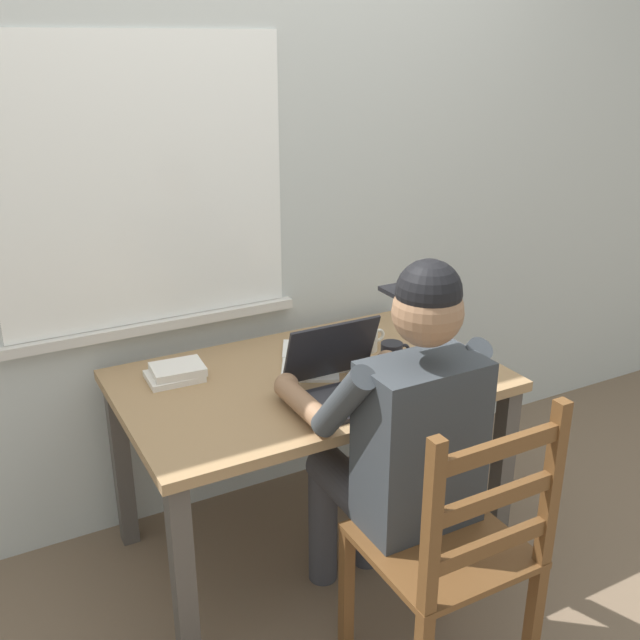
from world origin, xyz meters
TOP-DOWN VIEW (x-y plane):
  - ground_plane at (0.00, 0.00)m, footprint 8.00×8.00m
  - back_wall at (-0.01, 0.48)m, footprint 6.00×0.08m
  - desk at (0.00, 0.00)m, footprint 1.28×0.80m
  - seated_person at (0.04, -0.47)m, footprint 0.50×0.60m
  - wooden_chair at (0.04, -0.75)m, footprint 0.42×0.42m
  - laptop at (0.04, -0.17)m, footprint 0.33×0.31m
  - computer_mouse at (0.31, -0.23)m, footprint 0.06×0.10m
  - coffee_mug_white at (0.29, 0.10)m, footprint 0.12×0.09m
  - coffee_mug_dark at (0.30, -0.06)m, footprint 0.12×0.08m
  - book_stack_main at (-0.41, 0.19)m, footprint 0.20×0.15m
  - paper_pile_near_laptop at (0.12, 0.17)m, footprint 0.30×0.26m
  - paper_pile_back_corner at (0.07, 0.06)m, footprint 0.25×0.21m
  - paper_pile_side at (0.02, 0.03)m, footprint 0.26×0.26m
  - landscape_photo_print at (0.48, -0.21)m, footprint 0.15×0.13m

SIDE VIEW (x-z plane):
  - ground_plane at x=0.00m, z-range 0.00..0.00m
  - wooden_chair at x=0.04m, z-range -0.01..0.95m
  - desk at x=0.00m, z-range 0.26..0.96m
  - seated_person at x=0.04m, z-range 0.07..1.33m
  - landscape_photo_print at x=0.48m, z-range 0.70..0.70m
  - paper_pile_side at x=0.02m, z-range 0.70..0.71m
  - paper_pile_back_corner at x=0.07m, z-range 0.70..0.71m
  - paper_pile_near_laptop at x=0.12m, z-range 0.70..0.72m
  - computer_mouse at x=0.31m, z-range 0.70..0.74m
  - book_stack_main at x=-0.41m, z-range 0.70..0.75m
  - coffee_mug_dark at x=0.30m, z-range 0.70..0.79m
  - coffee_mug_white at x=0.29m, z-range 0.70..0.79m
  - laptop at x=0.04m, z-range 0.64..0.87m
  - back_wall at x=-0.01m, z-range 0.00..2.60m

